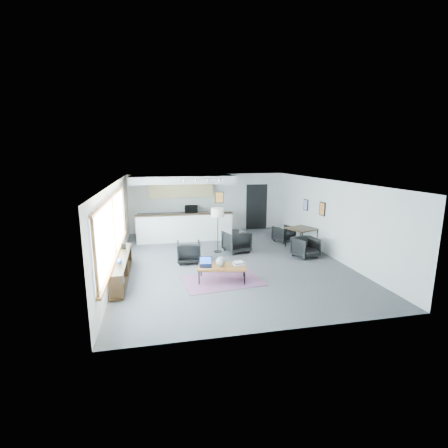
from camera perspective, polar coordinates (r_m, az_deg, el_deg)
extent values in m
cube|color=#47474A|center=(10.79, 0.93, -6.43)|extent=(7.00, 9.00, 0.01)
cube|color=white|center=(10.27, 0.98, 7.52)|extent=(7.00, 9.00, 0.01)
cube|color=silver|center=(14.82, -2.91, 3.78)|extent=(7.00, 0.01, 2.60)
cube|color=silver|center=(6.29, 10.15, -7.69)|extent=(7.00, 0.01, 2.60)
cube|color=silver|center=(10.28, -18.47, -0.45)|extent=(0.01, 9.00, 2.60)
cube|color=silver|center=(11.73, 17.90, 1.06)|extent=(0.01, 9.00, 2.60)
cube|color=#8CBFFF|center=(9.36, -18.94, -0.40)|extent=(0.02, 5.80, 1.55)
cube|color=brown|center=(9.55, -18.44, -5.09)|extent=(0.10, 5.95, 0.06)
cube|color=brown|center=(9.23, -19.15, 4.46)|extent=(0.06, 5.95, 0.06)
cube|color=brown|center=(6.58, -21.72, -5.67)|extent=(0.06, 0.06, 1.60)
cube|color=brown|center=(9.36, -18.82, -0.40)|extent=(0.06, 0.06, 1.60)
cube|color=brown|center=(12.19, -17.25, 2.45)|extent=(0.06, 0.06, 1.60)
cube|color=#312011|center=(9.46, -17.62, -5.70)|extent=(0.35, 3.00, 0.05)
cube|color=#312011|center=(9.64, -17.41, -8.93)|extent=(0.35, 3.00, 0.05)
cube|color=#312011|center=(8.20, -18.47, -10.66)|extent=(0.33, 0.04, 0.55)
cube|color=#312011|center=(9.55, -17.51, -7.36)|extent=(0.33, 0.04, 0.55)
cube|color=#312011|center=(10.93, -16.81, -4.89)|extent=(0.33, 0.04, 0.55)
cube|color=#3359A5|center=(8.40, -18.28, -11.25)|extent=(0.18, 0.04, 0.20)
cube|color=silver|center=(8.55, -18.16, -10.74)|extent=(0.18, 0.04, 0.22)
cube|color=maroon|center=(8.70, -18.05, -10.26)|extent=(0.18, 0.04, 0.24)
cube|color=#312011|center=(8.87, -17.93, -9.97)|extent=(0.18, 0.04, 0.20)
cube|color=#3359A5|center=(9.02, -17.82, -9.51)|extent=(0.18, 0.04, 0.22)
cube|color=silver|center=(9.17, -17.72, -9.07)|extent=(0.18, 0.04, 0.24)
cube|color=maroon|center=(9.34, -17.62, -8.82)|extent=(0.18, 0.04, 0.20)
cube|color=#312011|center=(9.49, -17.52, -8.40)|extent=(0.18, 0.04, 0.22)
cube|color=#3359A5|center=(9.65, -17.43, -8.00)|extent=(0.18, 0.03, 0.24)
cube|color=silver|center=(9.82, -17.33, -7.78)|extent=(0.18, 0.03, 0.20)
cube|color=maroon|center=(9.97, -17.25, -7.40)|extent=(0.18, 0.03, 0.22)
cube|color=#312011|center=(10.13, -17.17, -7.03)|extent=(0.18, 0.04, 0.24)
cube|color=black|center=(10.19, -17.24, -3.74)|extent=(0.14, 0.02, 0.18)
sphere|color=#264C99|center=(8.86, -17.90, -6.26)|extent=(0.14, 0.14, 0.14)
cube|color=white|center=(13.05, -6.85, -0.76)|extent=(3.80, 0.25, 1.10)
cube|color=#312011|center=(12.94, -6.91, 1.67)|extent=(3.85, 0.32, 0.04)
cube|color=white|center=(14.48, -7.35, 0.09)|extent=(3.80, 0.60, 0.90)
cube|color=#2D2D2D|center=(14.39, -7.40, 1.88)|extent=(3.82, 0.62, 0.04)
cube|color=tan|center=(14.40, -7.56, 6.06)|extent=(2.80, 0.35, 0.70)
cube|color=white|center=(13.66, -7.39, 7.86)|extent=(4.20, 1.80, 0.30)
cube|color=black|center=(13.04, -0.82, 4.68)|extent=(0.35, 0.03, 0.45)
cube|color=orange|center=(13.03, -0.81, 4.67)|extent=(0.30, 0.01, 0.40)
cube|color=black|center=(15.30, 5.70, 3.05)|extent=(1.00, 0.12, 2.10)
cube|color=white|center=(15.16, 3.81, 3.00)|extent=(0.06, 0.10, 2.10)
cube|color=white|center=(15.47, 7.53, 3.10)|extent=(0.06, 0.10, 2.10)
cube|color=white|center=(15.18, 5.77, 7.05)|extent=(1.10, 0.10, 0.06)
cube|color=silver|center=(12.33, -4.06, 8.02)|extent=(1.60, 0.04, 0.04)
cylinder|color=silver|center=(12.26, -7.09, 7.56)|extent=(0.07, 0.07, 0.09)
cylinder|color=silver|center=(12.31, -4.99, 7.62)|extent=(0.07, 0.07, 0.09)
cylinder|color=silver|center=(12.37, -2.90, 7.67)|extent=(0.07, 0.07, 0.09)
cylinder|color=silver|center=(12.45, -0.84, 7.71)|extent=(0.07, 0.07, 0.09)
cube|color=black|center=(12.01, 16.90, 2.58)|extent=(0.03, 0.38, 0.48)
cube|color=orange|center=(12.00, 16.84, 2.58)|extent=(0.00, 0.32, 0.42)
cube|color=black|center=(13.16, 14.19, 3.28)|extent=(0.03, 0.34, 0.44)
cube|color=#859FC5|center=(13.15, 14.13, 3.28)|extent=(0.00, 0.28, 0.38)
cube|color=#653855|center=(9.13, -0.33, -9.87)|extent=(2.27, 1.68, 0.01)
cube|color=brown|center=(8.98, -0.34, -7.50)|extent=(1.44, 0.99, 0.05)
cube|color=black|center=(8.81, -4.40, -9.41)|extent=(0.04, 0.04, 0.39)
cube|color=black|center=(9.38, -4.05, -8.06)|extent=(0.04, 0.04, 0.39)
cube|color=black|center=(8.78, 3.65, -9.48)|extent=(0.04, 0.04, 0.39)
cube|color=black|center=(9.35, 3.48, -8.12)|extent=(0.04, 0.04, 0.39)
cube|color=black|center=(8.71, -0.38, -8.35)|extent=(1.23, 0.31, 0.03)
cube|color=black|center=(9.28, -0.29, -7.05)|extent=(1.23, 0.31, 0.03)
cube|color=black|center=(8.93, -3.23, -7.40)|extent=(0.37, 0.29, 0.02)
cube|color=black|center=(9.01, -3.24, -6.41)|extent=(0.34, 0.11, 0.22)
cube|color=blue|center=(9.00, -3.24, -6.43)|extent=(0.31, 0.09, 0.19)
sphere|color=gray|center=(8.88, -0.53, -6.62)|extent=(0.28, 0.28, 0.28)
cube|color=silver|center=(9.07, 2.59, -7.03)|extent=(0.32, 0.26, 0.04)
cube|color=#3359A5|center=(9.06, 2.60, -6.83)|extent=(0.28, 0.24, 0.03)
cube|color=silver|center=(9.03, 2.58, -6.70)|extent=(0.26, 0.22, 0.03)
cube|color=#E5590C|center=(8.78, 0.83, -7.77)|extent=(0.12, 0.12, 0.01)
imported|color=black|center=(10.55, -6.24, -4.77)|extent=(0.78, 0.73, 0.75)
imported|color=black|center=(11.62, 2.18, -2.92)|extent=(0.98, 0.95, 0.83)
cylinder|color=black|center=(11.73, -1.09, -4.83)|extent=(0.29, 0.29, 0.03)
cylinder|color=black|center=(11.55, -1.11, -1.58)|extent=(0.03, 0.03, 1.34)
cylinder|color=beige|center=(11.40, -1.12, 2.07)|extent=(0.48, 0.48, 0.30)
cube|color=#312011|center=(12.36, 13.53, -0.80)|extent=(1.18, 1.18, 0.04)
cylinder|color=black|center=(11.89, 13.55, -3.19)|extent=(0.05, 0.05, 0.72)
cylinder|color=black|center=(12.43, 10.83, -2.42)|extent=(0.05, 0.05, 0.72)
cylinder|color=black|center=(12.48, 16.05, -2.61)|extent=(0.05, 0.05, 0.72)
cylinder|color=black|center=(12.99, 13.35, -1.90)|extent=(0.05, 0.05, 0.72)
imported|color=black|center=(11.40, 14.15, -4.09)|extent=(0.77, 0.74, 0.64)
imported|color=black|center=(13.20, 10.45, -1.82)|extent=(0.75, 0.73, 0.60)
imported|color=black|center=(14.40, -5.78, 2.76)|extent=(0.59, 0.37, 0.38)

